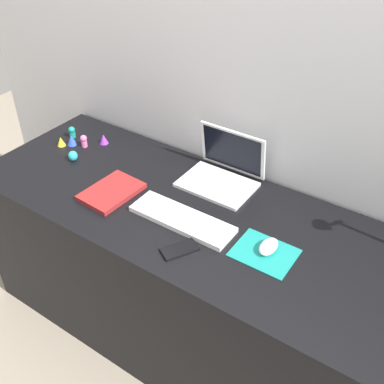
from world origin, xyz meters
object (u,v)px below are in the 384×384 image
Objects in this scene: toy_figurine_purple at (104,139)px; toy_figurine_yellow at (61,141)px; mouse at (269,246)px; toy_figurine_pink at (84,141)px; toy_figurine_teal at (72,132)px; notebook_pad at (112,192)px; toy_figurine_cyan at (74,155)px; toy_figurine_blue at (72,140)px; laptop at (224,169)px; cell_phone at (180,249)px; keyboard at (183,220)px.

toy_figurine_yellow is at bearing -140.18° from toy_figurine_purple.
toy_figurine_yellow is at bearing 175.10° from mouse.
toy_figurine_teal is (-0.11, 0.03, -0.00)m from toy_figurine_pink.
toy_figurine_cyan is at bearing 166.06° from notebook_pad.
toy_figurine_blue is at bearing 139.40° from toy_figurine_cyan.
laptop is at bearing 5.22° from toy_figurine_purple.
laptop is at bearing 7.14° from toy_figurine_teal.
toy_figurine_purple is at bearing -179.15° from cell_phone.
toy_figurine_purple is at bearing 167.08° from mouse.
toy_figurine_yellow is (-0.79, 0.13, 0.01)m from keyboard.
laptop is 6.38× the size of toy_figurine_purple.
toy_figurine_pink reaches higher than toy_figurine_blue.
toy_figurine_teal reaches higher than mouse.
laptop is at bearing 131.40° from cell_phone.
toy_figurine_teal reaches higher than toy_figurine_blue.
toy_figurine_teal reaches higher than toy_figurine_purple.
toy_figurine_teal is 0.21m from toy_figurine_cyan.
toy_figurine_teal is at bearing 134.70° from toy_figurine_blue.
toy_figurine_teal is at bearing 164.87° from keyboard.
keyboard is 8.84× the size of toy_figurine_cyan.
toy_figurine_cyan is at bearing 177.65° from mouse.
toy_figurine_blue is 0.15m from toy_figurine_purple.
laptop is 3.12× the size of mouse.
toy_figurine_yellow is at bearing -167.47° from cell_phone.
toy_figurine_yellow reaches higher than cell_phone.
toy_figurine_blue reaches higher than mouse.
mouse is 1.04m from toy_figurine_pink.
laptop is 5.96× the size of toy_figurine_blue.
keyboard is at bearing -22.10° from toy_figurine_purple.
toy_figurine_pink is at bearing 28.96° from toy_figurine_yellow.
toy_figurine_yellow is (-0.04, -0.03, -0.00)m from toy_figurine_blue.
toy_figurine_teal reaches higher than keyboard.
toy_figurine_pink is 0.11m from toy_figurine_yellow.
laptop reaches higher than notebook_pad.
laptop is at bearing 11.43° from toy_figurine_blue.
toy_figurine_teal is at bearing -172.12° from cell_phone.
laptop reaches higher than toy_figurine_cyan.
notebook_pad reaches higher than cell_phone.
notebook_pad is 0.48m from toy_figurine_yellow.
toy_figurine_blue is 0.07m from toy_figurine_teal.
keyboard is 0.66m from toy_figurine_cyan.
toy_figurine_cyan reaches higher than cell_phone.
toy_figurine_blue is 1.15× the size of toy_figurine_yellow.
keyboard is 0.81m from toy_figurine_yellow.
laptop is at bearing 20.71° from toy_figurine_cyan.
cell_phone is at bearing -59.37° from keyboard.
toy_figurine_cyan is at bearing 173.26° from keyboard.
toy_figurine_blue reaches higher than notebook_pad.
toy_figurine_blue is at bearing -45.30° from toy_figurine_teal.
toy_figurine_cyan reaches higher than mouse.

